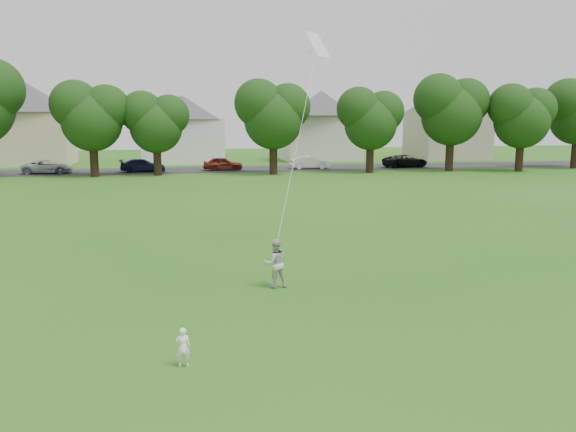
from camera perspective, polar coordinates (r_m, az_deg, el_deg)
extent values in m
plane|color=#215B14|center=(13.41, -6.61, -11.48)|extent=(160.00, 160.00, 0.00)
cube|color=#2D2D30|center=(54.68, -10.39, 4.61)|extent=(90.00, 7.00, 0.01)
imported|color=white|center=(11.58, -10.62, -12.96)|extent=(0.30, 0.20, 0.81)
imported|color=beige|center=(16.34, -1.33, -4.83)|extent=(0.78, 0.65, 1.44)
plane|color=white|center=(21.19, 3.06, 17.01)|extent=(1.16, 1.13, 0.90)
cylinder|color=white|center=(18.41, 1.10, 8.02)|extent=(0.01, 0.01, 8.42)
cylinder|color=black|center=(50.43, -19.11, 5.57)|extent=(0.71, 0.71, 3.12)
cylinder|color=black|center=(50.21, -13.13, 5.66)|extent=(0.68, 0.68, 2.81)
cylinder|color=black|center=(49.69, -1.50, 6.10)|extent=(0.72, 0.72, 3.21)
cylinder|color=black|center=(51.88, 8.32, 6.03)|extent=(0.70, 0.70, 2.98)
cylinder|color=black|center=(55.12, 16.10, 6.23)|extent=(0.74, 0.74, 3.48)
cylinder|color=black|center=(56.87, 22.46, 5.79)|extent=(0.71, 0.71, 3.12)
cylinder|color=black|center=(62.77, 27.15, 5.89)|extent=(0.73, 0.73, 3.39)
imported|color=#9EA3AD|center=(54.78, -23.24, 4.61)|extent=(4.26, 1.97, 1.18)
imported|color=#121438|center=(53.70, -14.55, 5.00)|extent=(4.12, 1.76, 1.19)
imported|color=maroon|center=(53.81, -6.63, 5.30)|extent=(3.74, 1.51, 1.28)
imported|color=silver|center=(55.17, 2.22, 5.47)|extent=(3.88, 1.51, 1.26)
imported|color=black|center=(58.32, 11.83, 5.51)|extent=(4.79, 2.65, 1.27)
cube|color=beige|center=(66.22, -24.74, 7.16)|extent=(8.46, 6.91, 5.53)
pyramid|color=#48464B|center=(66.29, -25.11, 12.17)|extent=(12.20, 12.20, 3.04)
cube|color=white|center=(64.51, -10.65, 7.51)|extent=(8.81, 7.58, 4.81)
pyramid|color=#48464B|center=(64.51, -10.79, 11.99)|extent=(12.70, 12.70, 2.64)
cube|color=beige|center=(66.69, 3.36, 7.91)|extent=(8.66, 6.33, 5.22)
pyramid|color=#48464B|center=(66.73, 3.40, 12.62)|extent=(12.49, 12.49, 2.87)
cube|color=#B2A993|center=(72.43, 15.81, 7.90)|extent=(8.28, 7.69, 5.69)
pyramid|color=#48464B|center=(72.51, 16.04, 12.62)|extent=(11.95, 11.95, 3.13)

